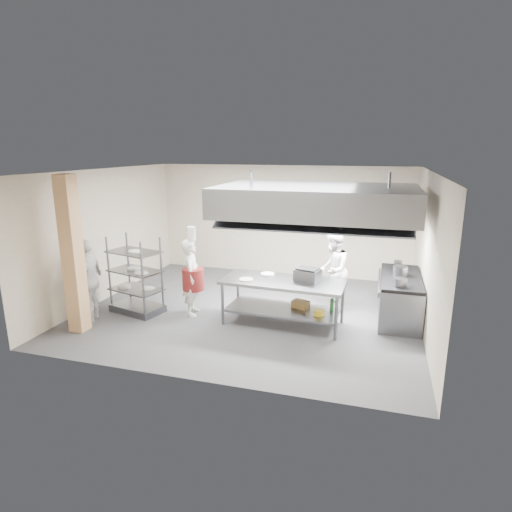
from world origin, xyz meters
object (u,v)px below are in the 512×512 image
(cooking_range, at_px, (400,298))
(island, at_px, (283,302))
(pass_rack, at_px, (135,275))
(stockpot, at_px, (400,271))
(chef_line, at_px, (333,270))
(chef_head, at_px, (192,277))
(griddle, at_px, (308,275))
(chef_plating, at_px, (89,280))

(cooking_range, bearing_deg, island, -156.31)
(pass_rack, height_order, stockpot, pass_rack)
(chef_line, bearing_deg, stockpot, 82.87)
(chef_head, relative_size, griddle, 3.51)
(island, height_order, pass_rack, pass_rack)
(island, height_order, chef_head, chef_head)
(island, distance_m, cooking_range, 2.46)
(pass_rack, relative_size, chef_plating, 0.97)
(pass_rack, xyz_separation_m, chef_head, (1.21, 0.21, -0.01))
(pass_rack, relative_size, stockpot, 5.64)
(chef_head, relative_size, chef_plating, 0.96)
(cooking_range, relative_size, griddle, 4.31)
(island, relative_size, chef_line, 1.40)
(pass_rack, height_order, chef_plating, chef_plating)
(island, relative_size, pass_rack, 1.46)
(cooking_range, distance_m, chef_line, 1.49)
(stockpot, bearing_deg, pass_rack, -166.83)
(island, relative_size, chef_head, 1.48)
(cooking_range, xyz_separation_m, griddle, (-1.80, -0.85, 0.60))
(cooking_range, distance_m, chef_plating, 6.38)
(pass_rack, height_order, chef_head, pass_rack)
(cooking_range, relative_size, chef_plating, 1.17)
(griddle, bearing_deg, chef_plating, -151.82)
(chef_head, bearing_deg, pass_rack, 84.76)
(chef_head, bearing_deg, stockpot, -91.12)
(chef_line, relative_size, chef_plating, 1.01)
(pass_rack, xyz_separation_m, griddle, (3.63, 0.38, 0.20))
(chef_plating, bearing_deg, griddle, 91.26)
(chef_line, xyz_separation_m, chef_plating, (-4.67, -2.09, -0.01))
(chef_plating, bearing_deg, pass_rack, 122.88)
(pass_rack, bearing_deg, chef_line, 34.84)
(island, height_order, chef_line, chef_line)
(island, xyz_separation_m, chef_plating, (-3.82, -0.90, 0.40))
(pass_rack, relative_size, chef_head, 1.01)
(chef_head, height_order, chef_plating, chef_plating)
(island, height_order, griddle, griddle)
(pass_rack, xyz_separation_m, chef_plating, (-0.66, -0.66, 0.03))
(island, relative_size, chef_plating, 1.42)
(island, relative_size, griddle, 5.21)
(island, distance_m, chef_plating, 3.95)
(chef_line, height_order, stockpot, chef_line)
(cooking_range, height_order, chef_line, chef_line)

